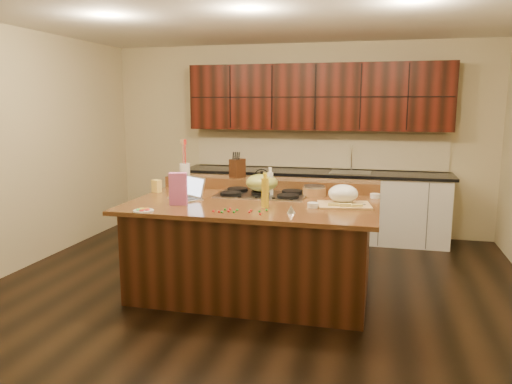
# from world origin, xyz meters

# --- Properties ---
(room) EXTENTS (5.52, 5.02, 2.72)m
(room) POSITION_xyz_m (0.00, 0.00, 1.35)
(room) COLOR black
(room) RESTS_ON ground
(island) EXTENTS (2.40, 1.60, 0.92)m
(island) POSITION_xyz_m (0.00, 0.00, 0.46)
(island) COLOR black
(island) RESTS_ON ground
(back_ledge) EXTENTS (2.40, 0.30, 0.12)m
(back_ledge) POSITION_xyz_m (0.00, 0.70, 0.98)
(back_ledge) COLOR black
(back_ledge) RESTS_ON island
(cooktop) EXTENTS (0.92, 0.52, 0.05)m
(cooktop) POSITION_xyz_m (0.00, 0.30, 0.94)
(cooktop) COLOR gray
(cooktop) RESTS_ON island
(back_counter) EXTENTS (3.70, 0.66, 2.40)m
(back_counter) POSITION_xyz_m (0.30, 2.23, 0.98)
(back_counter) COLOR silver
(back_counter) RESTS_ON ground
(kettle) EXTENTS (0.25, 0.25, 0.18)m
(kettle) POSITION_xyz_m (0.00, 0.30, 1.05)
(kettle) COLOR black
(kettle) RESTS_ON cooktop
(green_bowl) EXTENTS (0.42, 0.42, 0.18)m
(green_bowl) POSITION_xyz_m (0.00, 0.30, 1.06)
(green_bowl) COLOR olive
(green_bowl) RESTS_ON cooktop
(laptop) EXTENTS (0.40, 0.39, 0.22)m
(laptop) POSITION_xyz_m (-0.66, -0.05, 0.98)
(laptop) COLOR #B7B7BC
(laptop) RESTS_ON island
(oil_bottle) EXTENTS (0.08, 0.08, 0.27)m
(oil_bottle) POSITION_xyz_m (0.17, -0.27, 1.06)
(oil_bottle) COLOR gold
(oil_bottle) RESTS_ON island
(vinegar_bottle) EXTENTS (0.08, 0.08, 0.25)m
(vinegar_bottle) POSITION_xyz_m (0.09, 0.28, 1.04)
(vinegar_bottle) COLOR silver
(vinegar_bottle) RESTS_ON island
(wooden_tray) EXTENTS (0.53, 0.43, 0.19)m
(wooden_tray) POSITION_xyz_m (0.86, -0.00, 1.01)
(wooden_tray) COLOR tan
(wooden_tray) RESTS_ON island
(ramekin_a) EXTENTS (0.13, 0.13, 0.04)m
(ramekin_a) POSITION_xyz_m (0.60, -0.18, 0.94)
(ramekin_a) COLOR white
(ramekin_a) RESTS_ON island
(ramekin_b) EXTENTS (0.12, 0.12, 0.04)m
(ramekin_b) POSITION_xyz_m (0.90, 0.04, 0.94)
(ramekin_b) COLOR white
(ramekin_b) RESTS_ON island
(ramekin_c) EXTENTS (0.10, 0.10, 0.04)m
(ramekin_c) POSITION_xyz_m (1.15, 0.44, 0.94)
(ramekin_c) COLOR white
(ramekin_c) RESTS_ON island
(strainer_bowl) EXTENTS (0.31, 0.31, 0.09)m
(strainer_bowl) POSITION_xyz_m (0.54, 0.40, 0.97)
(strainer_bowl) COLOR #996B3F
(strainer_bowl) RESTS_ON island
(kitchen_timer) EXTENTS (0.09, 0.09, 0.07)m
(kitchen_timer) POSITION_xyz_m (0.44, -0.46, 0.96)
(kitchen_timer) COLOR silver
(kitchen_timer) RESTS_ON island
(pink_bag) EXTENTS (0.18, 0.13, 0.31)m
(pink_bag) POSITION_xyz_m (-0.66, -0.36, 1.07)
(pink_bag) COLOR #C95FA6
(pink_bag) RESTS_ON island
(candy_plate) EXTENTS (0.22, 0.22, 0.01)m
(candy_plate) POSITION_xyz_m (-0.85, -0.71, 0.93)
(candy_plate) COLOR white
(candy_plate) RESTS_ON island
(package_box) EXTENTS (0.11, 0.10, 0.13)m
(package_box) POSITION_xyz_m (-1.15, 0.21, 0.99)
(package_box) COLOR #F7D157
(package_box) RESTS_ON island
(utensil_crock) EXTENTS (0.15, 0.15, 0.14)m
(utensil_crock) POSITION_xyz_m (-1.02, 0.70, 1.11)
(utensil_crock) COLOR white
(utensil_crock) RESTS_ON back_ledge
(knife_block) EXTENTS (0.17, 0.20, 0.21)m
(knife_block) POSITION_xyz_m (-0.38, 0.70, 1.14)
(knife_block) COLOR black
(knife_block) RESTS_ON back_ledge
(gumdrop_0) EXTENTS (0.02, 0.02, 0.02)m
(gumdrop_0) POSITION_xyz_m (0.20, -0.60, 0.93)
(gumdrop_0) COLOR red
(gumdrop_0) RESTS_ON island
(gumdrop_1) EXTENTS (0.02, 0.02, 0.02)m
(gumdrop_1) POSITION_xyz_m (-0.15, -0.49, 0.93)
(gumdrop_1) COLOR #198C26
(gumdrop_1) RESTS_ON island
(gumdrop_2) EXTENTS (0.02, 0.02, 0.02)m
(gumdrop_2) POSITION_xyz_m (0.09, -0.54, 0.93)
(gumdrop_2) COLOR red
(gumdrop_2) RESTS_ON island
(gumdrop_3) EXTENTS (0.02, 0.02, 0.02)m
(gumdrop_3) POSITION_xyz_m (-0.15, -0.61, 0.93)
(gumdrop_3) COLOR #198C26
(gumdrop_3) RESTS_ON island
(gumdrop_4) EXTENTS (0.02, 0.02, 0.02)m
(gumdrop_4) POSITION_xyz_m (-0.17, -0.60, 0.93)
(gumdrop_4) COLOR red
(gumdrop_4) RESTS_ON island
(gumdrop_5) EXTENTS (0.02, 0.02, 0.02)m
(gumdrop_5) POSITION_xyz_m (0.22, -0.43, 0.93)
(gumdrop_5) COLOR #198C26
(gumdrop_5) RESTS_ON island
(gumdrop_6) EXTENTS (0.02, 0.02, 0.02)m
(gumdrop_6) POSITION_xyz_m (-0.11, -0.46, 0.93)
(gumdrop_6) COLOR red
(gumdrop_6) RESTS_ON island
(gumdrop_7) EXTENTS (0.02, 0.02, 0.02)m
(gumdrop_7) POSITION_xyz_m (-0.04, -0.58, 0.93)
(gumdrop_7) COLOR #198C26
(gumdrop_7) RESTS_ON island
(gumdrop_8) EXTENTS (0.02, 0.02, 0.02)m
(gumdrop_8) POSITION_xyz_m (0.09, -0.49, 0.93)
(gumdrop_8) COLOR red
(gumdrop_8) RESTS_ON island
(gumdrop_9) EXTENTS (0.02, 0.02, 0.02)m
(gumdrop_9) POSITION_xyz_m (-0.04, -0.49, 0.93)
(gumdrop_9) COLOR #198C26
(gumdrop_9) RESTS_ON island
(gumdrop_10) EXTENTS (0.02, 0.02, 0.02)m
(gumdrop_10) POSITION_xyz_m (-0.10, -0.56, 0.93)
(gumdrop_10) COLOR red
(gumdrop_10) RESTS_ON island
(gumdrop_11) EXTENTS (0.02, 0.02, 0.02)m
(gumdrop_11) POSITION_xyz_m (0.17, -0.51, 0.93)
(gumdrop_11) COLOR #198C26
(gumdrop_11) RESTS_ON island
(gumdrop_12) EXTENTS (0.02, 0.02, 0.02)m
(gumdrop_12) POSITION_xyz_m (-0.23, -0.59, 0.93)
(gumdrop_12) COLOR red
(gumdrop_12) RESTS_ON island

